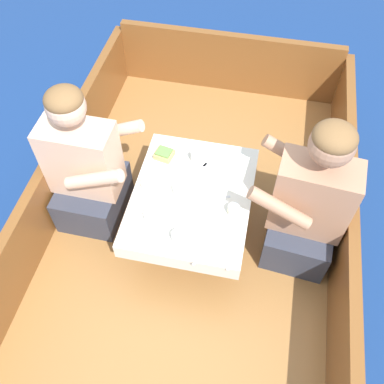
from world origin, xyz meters
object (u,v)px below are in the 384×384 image
person_starboard (308,206)px  coffee_cup_starboard (196,156)px  person_port (86,170)px  sandwich (164,154)px  coffee_cup_port (179,237)px  tin_can (233,210)px

person_starboard → coffee_cup_starboard: (-0.66, 0.22, -0.00)m
person_port → sandwich: size_ratio=8.19×
coffee_cup_port → tin_can: bearing=42.7°
person_starboard → coffee_cup_starboard: bearing=-13.5°
coffee_cup_port → coffee_cup_starboard: coffee_cup_starboard is taller
coffee_cup_port → sandwich: bearing=111.7°
person_port → coffee_cup_starboard: person_port is taller
coffee_cup_port → tin_can: size_ratio=1.54×
person_port → sandwich: bearing=26.7°
coffee_cup_port → person_port: bearing=152.0°
tin_can → coffee_cup_port: bearing=-137.3°
coffee_cup_port → tin_can: 0.33m
sandwich → coffee_cup_port: bearing=-68.3°
person_starboard → coffee_cup_starboard: size_ratio=11.11×
person_starboard → sandwich: person_starboard is taller
person_starboard → coffee_cup_port: person_starboard is taller
tin_can → person_starboard: bearing=14.5°
tin_can → person_port: bearing=173.1°
person_starboard → sandwich: bearing=-8.4°
person_port → sandwich: (0.41, 0.20, 0.01)m
coffee_cup_starboard → tin_can: coffee_cup_starboard is taller
person_starboard → coffee_cup_port: bearing=32.7°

